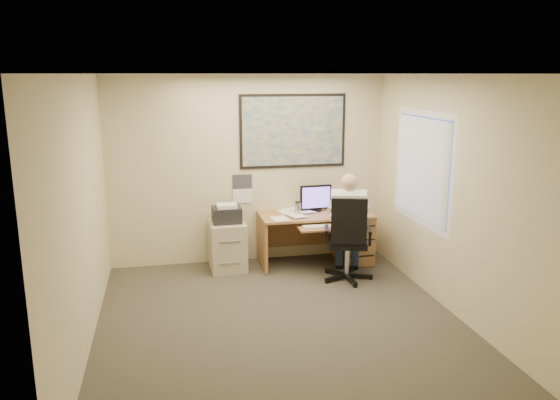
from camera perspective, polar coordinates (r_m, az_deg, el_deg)
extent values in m
cube|color=#3C372E|center=(6.18, 0.16, -12.88)|extent=(4.00, 4.50, 0.00)
cube|color=white|center=(5.56, 0.18, 13.03)|extent=(4.00, 4.50, 0.00)
cube|color=beige|center=(7.89, -3.28, 3.14)|extent=(4.00, 0.00, 2.70)
cube|color=beige|center=(3.65, 7.73, -8.76)|extent=(4.00, 0.00, 2.70)
cube|color=beige|center=(5.66, -20.05, -1.58)|extent=(0.00, 4.50, 2.70)
cube|color=beige|center=(6.44, 17.86, 0.28)|extent=(0.00, 4.50, 2.70)
cube|color=#A27145|center=(7.85, 3.71, -1.52)|extent=(1.60, 0.75, 0.03)
cube|color=#9D6F40|center=(8.12, 7.59, -3.86)|extent=(0.45, 0.70, 0.70)
cube|color=#9D6F40|center=(7.78, -1.89, -4.49)|extent=(0.04, 0.70, 0.70)
cube|color=#9D6F40|center=(8.24, 3.03, -2.85)|extent=(1.55, 0.03, 0.55)
cylinder|color=black|center=(7.99, 3.69, -1.07)|extent=(0.19, 0.19, 0.02)
cube|color=black|center=(7.93, 3.75, 0.30)|extent=(0.47, 0.06, 0.36)
cube|color=#7351DC|center=(7.90, 3.80, 0.26)|extent=(0.42, 0.03, 0.30)
cube|color=#A27145|center=(7.43, 4.05, -2.96)|extent=(0.55, 0.30, 0.02)
cube|color=beige|center=(7.42, 4.05, -2.78)|extent=(0.43, 0.14, 0.02)
cube|color=black|center=(7.98, 7.49, -1.08)|extent=(0.22, 0.21, 0.04)
cylinder|color=silver|center=(7.72, 1.86, -0.92)|extent=(0.08, 0.08, 0.18)
cylinder|color=white|center=(7.77, 1.87, -1.12)|extent=(0.09, 0.09, 0.11)
cube|color=white|center=(7.73, 0.50, -1.49)|extent=(0.60, 0.56, 0.02)
cube|color=#1E4C93|center=(7.92, 1.38, 7.21)|extent=(1.56, 0.03, 1.06)
cube|color=white|center=(7.91, -3.96, 1.17)|extent=(0.28, 0.01, 0.42)
cube|color=#B5AA92|center=(7.76, -5.52, -4.75)|extent=(0.50, 0.60, 0.68)
cube|color=black|center=(7.63, -5.59, -1.54)|extent=(0.40, 0.35, 0.21)
cube|color=white|center=(7.58, -5.60, -0.61)|extent=(0.28, 0.22, 0.05)
cylinder|color=silver|center=(7.42, 7.01, -6.17)|extent=(0.07, 0.07, 0.43)
cube|color=black|center=(7.35, 7.06, -4.41)|extent=(0.62, 0.62, 0.08)
cube|color=black|center=(7.06, 8.33, -2.15)|extent=(0.46, 0.19, 0.60)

